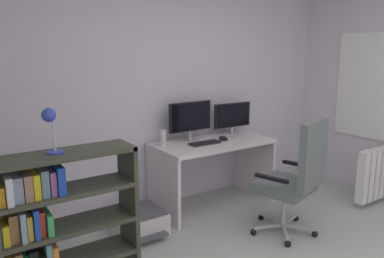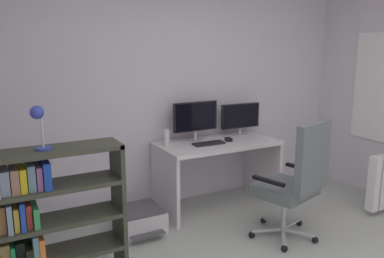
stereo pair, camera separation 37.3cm
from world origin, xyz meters
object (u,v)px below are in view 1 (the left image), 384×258
object	(u,v)px
monitor_main	(190,118)
bookshelf	(53,230)
keyboard	(205,143)
desk_lamp	(50,123)
desktop_speaker	(163,138)
office_chair	(296,175)
monitor_secondary	(232,116)
desk	(212,159)
printer	(139,222)
computer_mouse	(223,139)

from	to	relation	value
monitor_main	bookshelf	size ratio (longest dim) A/B	0.50
keyboard	desk_lamp	distance (m)	1.95
desktop_speaker	office_chair	distance (m)	1.38
keyboard	monitor_secondary	bearing A→B (deg)	22.48
desk	desk_lamp	distance (m)	2.16
keyboard	bookshelf	xyz separation A→B (m)	(-1.78, -0.70, -0.21)
desk	monitor_main	world-z (taller)	monitor_main
desk	monitor_secondary	size ratio (longest dim) A/B	2.64
desk	printer	xyz separation A→B (m)	(-0.99, -0.15, -0.42)
monitor_secondary	printer	size ratio (longest dim) A/B	0.97
desk	desktop_speaker	bearing A→B (deg)	168.39
computer_mouse	monitor_main	bearing A→B (deg)	164.13
desktop_speaker	monitor_main	bearing A→B (deg)	7.25
keyboard	computer_mouse	distance (m)	0.27
bookshelf	printer	world-z (taller)	bookshelf
desk_lamp	printer	size ratio (longest dim) A/B	0.60
computer_mouse	printer	size ratio (longest dim) A/B	0.20
bookshelf	printer	size ratio (longest dim) A/B	2.09
keyboard	computer_mouse	size ratio (longest dim) A/B	3.40
keyboard	office_chair	bearing A→B (deg)	-69.15
monitor_secondary	computer_mouse	bearing A→B (deg)	-146.40
computer_mouse	office_chair	distance (m)	1.00
keyboard	desk_lamp	size ratio (longest dim) A/B	1.12
desktop_speaker	printer	distance (m)	0.87
desk	monitor_main	bearing A→B (deg)	138.45
computer_mouse	printer	distance (m)	1.29
monitor_secondary	desk_lamp	distance (m)	2.49
monitor_main	desktop_speaker	bearing A→B (deg)	-172.75
bookshelf	desk	bearing A→B (deg)	21.40
office_chair	bookshelf	size ratio (longest dim) A/B	1.05
desktop_speaker	bookshelf	distance (m)	1.64
computer_mouse	office_chair	world-z (taller)	office_chair
desk	monitor_secondary	world-z (taller)	monitor_secondary
desktop_speaker	office_chair	xyz separation A→B (m)	(0.76, -1.13, -0.23)
monitor_main	computer_mouse	bearing A→B (deg)	-31.51
monitor_main	keyboard	bearing A→B (deg)	-79.17
monitor_secondary	keyboard	distance (m)	0.63
desktop_speaker	bookshelf	xyz separation A→B (m)	(-1.37, -0.87, -0.28)
desk	monitor_secondary	bearing A→B (deg)	21.45
desk	bookshelf	bearing A→B (deg)	-158.60
office_chair	desk_lamp	size ratio (longest dim) A/B	3.68
desk	desk_lamp	size ratio (longest dim) A/B	4.28
desk	printer	size ratio (longest dim) A/B	2.56
keyboard	printer	xyz separation A→B (m)	(-0.85, -0.10, -0.64)
desktop_speaker	office_chair	bearing A→B (deg)	-56.09
desk_lamp	computer_mouse	bearing A→B (deg)	19.82
monitor_main	office_chair	world-z (taller)	monitor_main
desktop_speaker	printer	bearing A→B (deg)	-148.13
computer_mouse	printer	bearing A→B (deg)	-157.91
keyboard	monitor_main	bearing A→B (deg)	102.06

